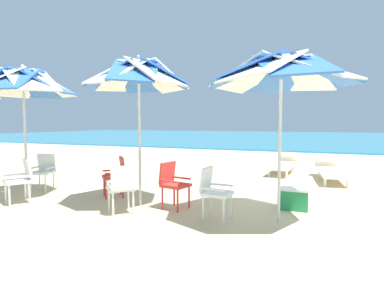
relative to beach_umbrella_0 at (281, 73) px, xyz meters
The scene contains 15 objects.
ground_plane 3.23m from the beach_umbrella_0, 85.88° to the left, with size 80.00×80.00×0.00m, color #D3B784.
sea 30.36m from the beach_umbrella_0, 89.70° to the left, with size 80.00×36.00×0.10m, color teal.
surf_foam 12.21m from the beach_umbrella_0, 89.25° to the left, with size 80.00×0.70×0.01m, color white.
beach_umbrella_0 is the anchor object (origin of this frame).
plastic_chair_0 2.16m from the beach_umbrella_0, 164.50° to the right, with size 0.50×0.47×0.87m.
beach_umbrella_1 2.62m from the beach_umbrella_0, behind, with size 2.07×2.07×2.87m.
plastic_chair_1 2.70m from the beach_umbrella_0, behind, with size 0.55×0.53×0.87m.
plastic_chair_2 3.96m from the beach_umbrella_0, behind, with size 0.63×0.63×0.87m.
plastic_chair_3 3.27m from the beach_umbrella_0, 167.45° to the right, with size 0.63×0.63×0.87m.
beach_umbrella_2 5.18m from the beach_umbrella_0, behind, with size 2.13×2.13×2.80m.
plastic_chair_4 5.73m from the beach_umbrella_0, behind, with size 0.55×0.57×0.87m.
plastic_chair_5 5.30m from the beach_umbrella_0, behind, with size 0.60×0.61×0.87m.
sun_lounger_0 4.78m from the beach_umbrella_0, 77.69° to the left, with size 0.86×2.20×0.62m.
sun_lounger_1 5.50m from the beach_umbrella_0, 94.95° to the left, with size 0.79×2.19×0.62m.
cooler_box 2.35m from the beach_umbrella_0, 77.35° to the left, with size 0.50×0.34×0.40m.
Camera 1 is at (0.40, -7.32, 1.60)m, focal length 29.34 mm.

